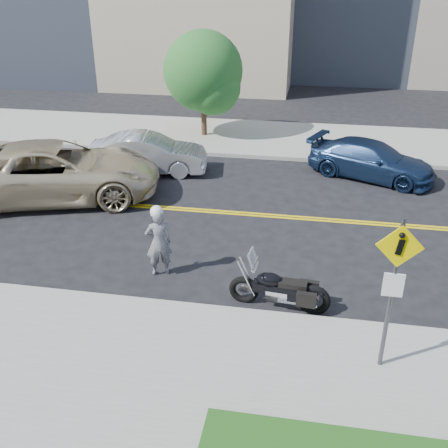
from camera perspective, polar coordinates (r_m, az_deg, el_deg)
ground_plane at (r=15.97m, az=-0.58°, el=1.32°), size 120.00×120.00×0.00m
sidewalk_near at (r=9.86m, az=-8.93°, el=-16.87°), size 60.00×5.00×0.15m
sidewalk_far at (r=22.87m, az=2.89°, el=9.39°), size 60.00×5.00×0.15m
pedestrian_sign at (r=9.38m, az=17.98°, el=-5.97°), size 0.78×0.08×3.00m
motorcyclist at (r=12.51m, az=-7.14°, el=-1.81°), size 0.73×0.62×1.81m
motorcycle at (r=11.40m, az=6.12°, el=-6.23°), size 2.20×0.85×1.31m
suv at (r=17.45m, az=-17.82°, el=5.47°), size 7.10×4.79×1.81m
parked_car_silver at (r=19.09m, az=-8.34°, el=7.58°), size 4.38×2.04×1.39m
parked_car_blue at (r=19.13m, az=15.75°, el=6.72°), size 4.75×3.33×1.28m
tree_far_a at (r=22.40m, az=-2.28°, el=16.30°), size 3.27×3.27×4.47m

